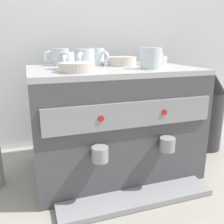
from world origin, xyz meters
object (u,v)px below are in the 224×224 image
object	(u,v)px
ceramic_cup_1	(66,61)
espresso_machine	(112,121)
coffee_grinder	(208,110)
ceramic_cup_0	(84,58)
ceramic_bowl_2	(122,61)
ceramic_bowl_1	(77,68)
ceramic_cup_2	(97,57)
ceramic_cup_3	(151,58)
ceramic_cup_4	(60,57)
ceramic_bowl_0	(154,61)

from	to	relation	value
ceramic_cup_1	espresso_machine	bearing A→B (deg)	3.74
ceramic_cup_1	coffee_grinder	world-z (taller)	ceramic_cup_1
ceramic_cup_0	ceramic_bowl_2	world-z (taller)	ceramic_cup_0
ceramic_bowl_2	coffee_grinder	world-z (taller)	ceramic_bowl_2
ceramic_cup_0	ceramic_bowl_1	xyz separation A→B (m)	(-0.06, -0.15, -0.02)
ceramic_cup_2	ceramic_bowl_1	size ratio (longest dim) A/B	0.84
ceramic_cup_1	ceramic_cup_2	bearing A→B (deg)	38.14
ceramic_cup_3	ceramic_bowl_1	size ratio (longest dim) A/B	0.95
ceramic_cup_0	ceramic_cup_1	xyz separation A→B (m)	(-0.08, -0.06, -0.00)
ceramic_cup_4	ceramic_bowl_1	bearing A→B (deg)	-85.12
ceramic_cup_0	espresso_machine	bearing A→B (deg)	-22.68
ceramic_bowl_0	ceramic_bowl_1	xyz separation A→B (m)	(-0.39, -0.17, -0.00)
espresso_machine	ceramic_cup_2	world-z (taller)	ceramic_cup_2
ceramic_cup_0	ceramic_bowl_0	xyz separation A→B (m)	(0.33, 0.02, -0.02)
ceramic_cup_2	ceramic_cup_4	size ratio (longest dim) A/B	0.96
ceramic_cup_3	ceramic_bowl_1	distance (m)	0.29
ceramic_cup_0	ceramic_bowl_0	size ratio (longest dim) A/B	0.96
coffee_grinder	ceramic_bowl_2	bearing A→B (deg)	177.62
ceramic_cup_3	ceramic_bowl_0	size ratio (longest dim) A/B	1.01
ceramic_bowl_2	coffee_grinder	distance (m)	0.54
ceramic_cup_2	ceramic_bowl_0	distance (m)	0.26
espresso_machine	ceramic_cup_1	distance (m)	0.32
ceramic_bowl_1	ceramic_cup_0	bearing A→B (deg)	68.52
ceramic_cup_1	coffee_grinder	bearing A→B (deg)	4.86
ceramic_cup_3	ceramic_bowl_1	xyz separation A→B (m)	(-0.29, -0.02, -0.02)
ceramic_cup_0	ceramic_bowl_1	size ratio (longest dim) A/B	0.90
espresso_machine	ceramic_bowl_1	bearing A→B (deg)	-146.43
espresso_machine	ceramic_cup_4	bearing A→B (deg)	141.06
ceramic_cup_0	ceramic_bowl_2	bearing A→B (deg)	8.31
espresso_machine	ceramic_cup_3	bearing A→B (deg)	-36.56
ceramic_bowl_1	ceramic_bowl_2	bearing A→B (deg)	37.44
ceramic_cup_2	ceramic_cup_3	xyz separation A→B (m)	(0.16, -0.20, 0.00)
ceramic_cup_0	ceramic_bowl_2	size ratio (longest dim) A/B	0.90
espresso_machine	coffee_grinder	size ratio (longest dim) A/B	1.60
ceramic_bowl_1	ceramic_cup_2	bearing A→B (deg)	59.08
ceramic_cup_4	coffee_grinder	bearing A→B (deg)	-7.99
ceramic_bowl_2	ceramic_bowl_0	bearing A→B (deg)	-2.65
ceramic_cup_4	ceramic_bowl_0	world-z (taller)	ceramic_cup_4
ceramic_cup_3	ceramic_cup_0	bearing A→B (deg)	149.28
ceramic_cup_1	ceramic_cup_0	bearing A→B (deg)	34.31
ceramic_cup_1	ceramic_bowl_1	xyz separation A→B (m)	(0.02, -0.10, -0.02)
ceramic_cup_2	ceramic_bowl_0	bearing A→B (deg)	-9.89
ceramic_cup_1	ceramic_bowl_2	world-z (taller)	ceramic_cup_1
ceramic_cup_3	coffee_grinder	xyz separation A→B (m)	(0.42, 0.14, -0.28)
ceramic_cup_3	espresso_machine	bearing A→B (deg)	143.44
ceramic_bowl_0	ceramic_bowl_2	distance (m)	0.15
espresso_machine	ceramic_cup_3	size ratio (longest dim) A/B	5.57
ceramic_cup_2	ceramic_cup_4	world-z (taller)	same
ceramic_cup_3	ceramic_cup_4	xyz separation A→B (m)	(-0.32, 0.25, -0.00)
ceramic_cup_3	ceramic_bowl_2	bearing A→B (deg)	109.45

